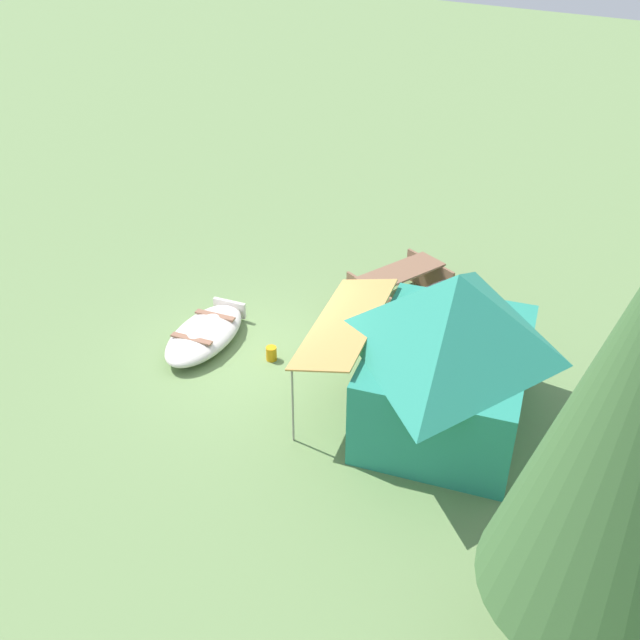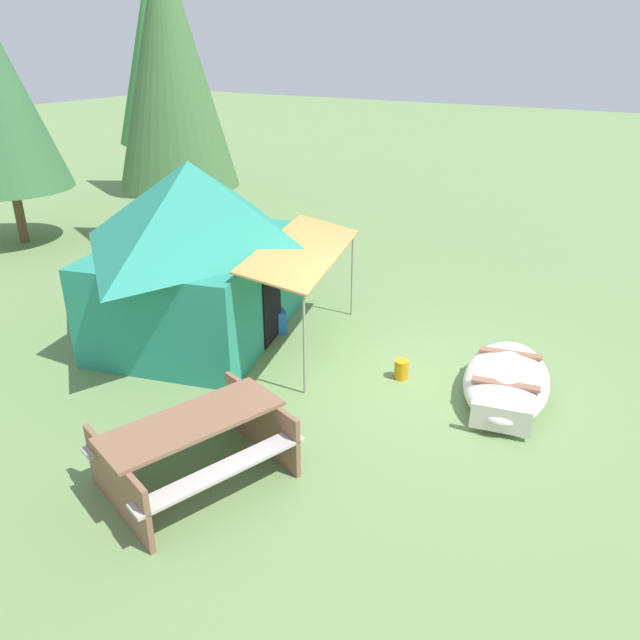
# 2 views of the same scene
# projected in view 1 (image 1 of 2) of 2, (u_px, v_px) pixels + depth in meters

# --- Properties ---
(ground_plane) EXTENTS (80.00, 80.00, 0.00)m
(ground_plane) POSITION_uv_depth(u_px,v_px,m) (260.00, 359.00, 14.23)
(ground_plane) COLOR #6B8A51
(beached_rowboat) EXTENTS (2.49, 1.56, 0.46)m
(beached_rowboat) POSITION_uv_depth(u_px,v_px,m) (205.00, 334.00, 14.54)
(beached_rowboat) COLOR silver
(beached_rowboat) RESTS_ON ground_plane
(canvas_cabin_tent) EXTENTS (4.19, 4.41, 2.86)m
(canvas_cabin_tent) POSITION_uv_depth(u_px,v_px,m) (450.00, 347.00, 11.96)
(canvas_cabin_tent) COLOR #288A73
(canvas_cabin_tent) RESTS_ON ground_plane
(picnic_table) EXTENTS (2.36, 2.02, 0.80)m
(picnic_table) POSITION_uv_depth(u_px,v_px,m) (400.00, 282.00, 15.76)
(picnic_table) COLOR brown
(picnic_table) RESTS_ON ground_plane
(cooler_box) EXTENTS (0.61, 0.60, 0.39)m
(cooler_box) POSITION_uv_depth(u_px,v_px,m) (377.00, 406.00, 12.71)
(cooler_box) COLOR blue
(cooler_box) RESTS_ON ground_plane
(fuel_can) EXTENTS (0.29, 0.29, 0.29)m
(fuel_can) POSITION_uv_depth(u_px,v_px,m) (271.00, 353.00, 14.14)
(fuel_can) COLOR orange
(fuel_can) RESTS_ON ground_plane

